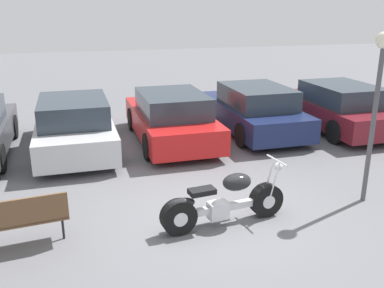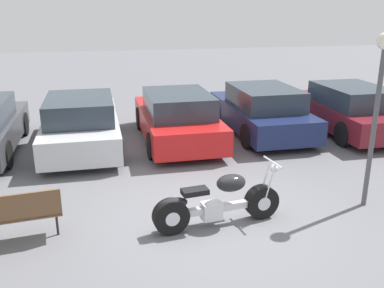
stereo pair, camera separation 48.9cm
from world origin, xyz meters
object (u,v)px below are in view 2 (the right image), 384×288
Objects in this scene: park_bench at (7,214)px; parked_car_silver at (81,123)px; parked_car_maroon at (347,109)px; motorcycle at (217,203)px; lamp_post at (380,85)px; parked_car_navy at (261,111)px; parked_car_red at (177,118)px.

parked_car_silver is at bearing 77.80° from park_bench.
park_bench is at bearing -151.96° from parked_car_maroon.
motorcycle is 1.38× the size of park_bench.
motorcycle is 0.72× the size of lamp_post.
parked_car_navy is at bearing 91.72° from lamp_post.
parked_car_navy is at bearing 61.35° from motorcycle.
motorcycle is 0.52× the size of parked_car_red.
lamp_post is (-2.42, -4.60, 1.63)m from parked_car_maroon.
lamp_post reaches higher than parked_car_maroon.
park_bench is (-1.02, -4.74, -0.12)m from parked_car_silver.
parked_car_silver is (-2.33, 4.84, 0.25)m from motorcycle.
park_bench is at bearing -140.71° from parked_car_navy.
parked_car_maroon is 2.67× the size of park_bench.
motorcycle is at bearing -177.13° from lamp_post.
parked_car_silver reaches higher than motorcycle.
parked_car_maroon is at bearing 62.25° from lamp_post.
parked_car_red is at bearing 1.01° from parked_car_silver.
parked_car_navy is at bearing 5.72° from parked_car_red.
motorcycle is 4.89m from parked_car_red.
park_bench is at bearing -102.20° from parked_car_silver.
parked_car_maroon is at bearing 28.04° from park_bench.
lamp_post reaches higher than parked_car_silver.
parked_car_silver reaches higher than park_bench.
motorcycle is at bearing -92.79° from parked_car_red.
motorcycle is 7.18m from parked_car_maroon.
motorcycle is 5.86m from parked_car_navy.
lamp_post is (2.72, -4.73, 1.63)m from parked_car_red.
parked_car_maroon is (5.14, -0.13, 0.00)m from parked_car_red.
motorcycle is at bearing -64.26° from parked_car_silver.
parked_car_silver is 1.39× the size of lamp_post.
lamp_post reaches higher than parked_car_red.
motorcycle is 0.52× the size of parked_car_navy.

